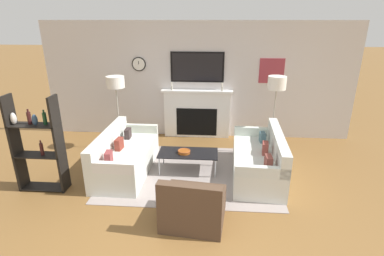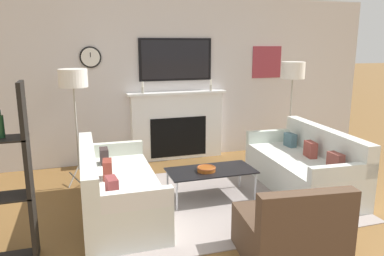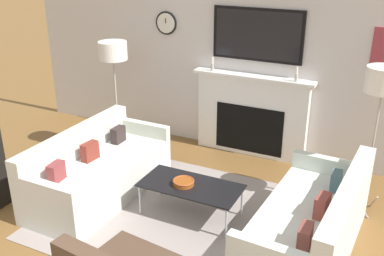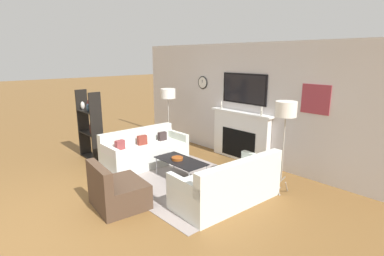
# 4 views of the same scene
# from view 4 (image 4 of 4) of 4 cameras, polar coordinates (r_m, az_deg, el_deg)

# --- Properties ---
(ground_plane) EXTENTS (60.00, 60.00, 0.00)m
(ground_plane) POSITION_cam_4_polar(r_m,az_deg,el_deg) (5.00, -27.47, -16.91)
(ground_plane) COLOR brown
(fireplace_wall) EXTENTS (7.26, 0.28, 2.70)m
(fireplace_wall) POSITION_cam_4_polar(r_m,az_deg,el_deg) (7.09, 9.92, 3.72)
(fireplace_wall) COLOR silver
(fireplace_wall) RESTS_ON ground_plane
(area_rug) EXTENTS (3.12, 2.32, 0.01)m
(area_rug) POSITION_cam_4_polar(r_m,az_deg,el_deg) (6.07, -2.30, -9.80)
(area_rug) COLOR gray
(area_rug) RESTS_ON ground_plane
(couch_left) EXTENTS (0.86, 1.90, 0.78)m
(couch_left) POSITION_cam_4_polar(r_m,az_deg,el_deg) (6.92, -9.02, -4.52)
(couch_left) COLOR silver
(couch_left) RESTS_ON ground_plane
(couch_right) EXTENTS (0.95, 1.90, 0.83)m
(couch_right) POSITION_cam_4_polar(r_m,az_deg,el_deg) (5.13, 6.87, -10.92)
(couch_right) COLOR silver
(couch_right) RESTS_ON ground_plane
(armchair) EXTENTS (0.93, 0.86, 0.77)m
(armchair) POSITION_cam_4_polar(r_m,az_deg,el_deg) (5.12, -14.08, -11.72)
(armchair) COLOR #4B3728
(armchair) RESTS_ON ground_plane
(coffee_table) EXTENTS (1.10, 0.54, 0.38)m
(coffee_table) POSITION_cam_4_polar(r_m,az_deg,el_deg) (6.02, -2.16, -6.39)
(coffee_table) COLOR black
(coffee_table) RESTS_ON ground_plane
(decorative_bowl) EXTENTS (0.24, 0.24, 0.06)m
(decorative_bowl) POSITION_cam_4_polar(r_m,az_deg,el_deg) (6.04, -2.82, -5.78)
(decorative_bowl) COLOR #974817
(decorative_bowl) RESTS_ON coffee_table
(floor_lamp_left) EXTENTS (0.37, 0.37, 1.62)m
(floor_lamp_left) POSITION_cam_4_polar(r_m,az_deg,el_deg) (7.54, -4.59, 6.35)
(floor_lamp_left) COLOR #9E998E
(floor_lamp_left) RESTS_ON ground_plane
(floor_lamp_right) EXTENTS (0.36, 0.36, 1.67)m
(floor_lamp_right) POSITION_cam_4_polar(r_m,az_deg,el_deg) (5.35, 17.47, 3.17)
(floor_lamp_right) COLOR #9E998E
(floor_lamp_right) RESTS_ON ground_plane
(shelf_unit) EXTENTS (0.78, 0.28, 1.63)m
(shelf_unit) POSITION_cam_4_polar(r_m,az_deg,el_deg) (7.47, -18.91, 0.47)
(shelf_unit) COLOR black
(shelf_unit) RESTS_ON ground_plane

